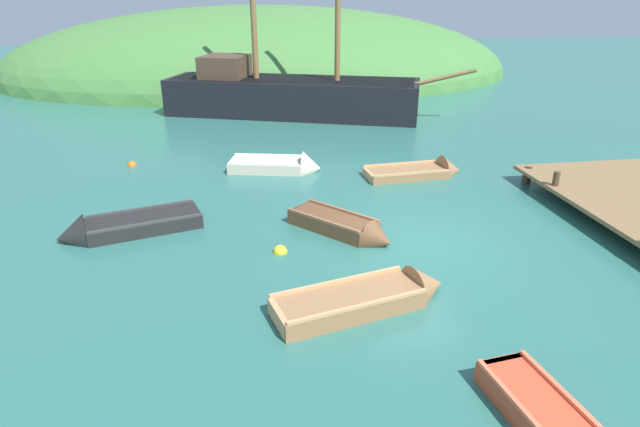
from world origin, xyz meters
TOP-DOWN VIEW (x-y plane):
  - ground_plane at (0.00, 0.00)m, footprint 120.00×120.00m
  - shore_hill at (-2.50, 31.45)m, footprint 39.32×27.17m
  - sailing_ship at (-1.73, 15.82)m, footprint 15.41×7.72m
  - rowboat_center at (-1.87, -2.70)m, footprint 3.99×1.99m
  - rowboat_far at (-7.74, 1.76)m, footprint 3.89×2.15m
  - rowboat_portside at (-2.97, 6.47)m, footprint 3.51×1.97m
  - rowboat_outer_left at (-1.75, 0.82)m, footprint 2.80×2.95m
  - rowboat_near_dock at (1.94, 5.17)m, footprint 3.60×1.48m
  - buoy_orange at (-8.53, 7.95)m, footprint 0.34×0.34m
  - buoy_yellow at (-3.59, -0.00)m, footprint 0.37×0.37m

SIDE VIEW (x-z plane):
  - ground_plane at x=0.00m, z-range 0.00..0.00m
  - shore_hill at x=-2.50m, z-range -5.11..5.11m
  - buoy_orange at x=-8.53m, z-range -0.17..0.17m
  - buoy_yellow at x=-3.59m, z-range -0.18..0.18m
  - rowboat_near_dock at x=1.94m, z-range -0.49..0.66m
  - rowboat_portside at x=-2.97m, z-range -0.47..0.73m
  - rowboat_far at x=-7.74m, z-range -0.44..0.70m
  - rowboat_center at x=-1.87m, z-range -0.39..0.67m
  - rowboat_outer_left at x=-1.75m, z-range -0.32..0.61m
  - sailing_ship at x=-1.73m, z-range -5.04..6.46m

